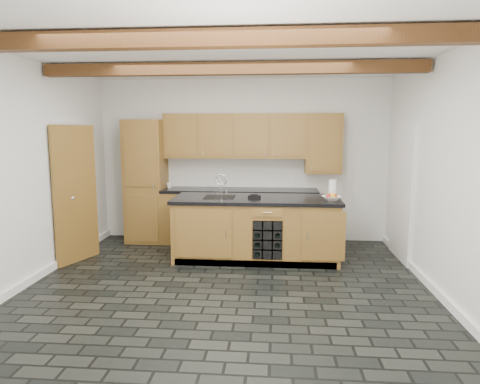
% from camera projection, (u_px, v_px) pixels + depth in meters
% --- Properties ---
extents(ground, '(5.00, 5.00, 0.00)m').
position_uv_depth(ground, '(226.00, 289.00, 5.23)').
color(ground, black).
rests_on(ground, ground).
extents(room_shell, '(5.01, 5.00, 5.00)m').
position_uv_depth(room_shell, '(224.00, 161.00, 5.54)').
color(room_shell, white).
rests_on(room_shell, ground).
extents(back_cabinetry, '(3.65, 0.62, 2.20)m').
position_uv_depth(back_cabinetry, '(220.00, 186.00, 7.33)').
color(back_cabinetry, brown).
rests_on(back_cabinetry, ground).
extents(island, '(2.48, 0.96, 0.93)m').
position_uv_depth(island, '(257.00, 228.00, 6.41)').
color(island, brown).
rests_on(island, ground).
extents(faucet, '(0.45, 0.40, 0.34)m').
position_uv_depth(faucet, '(220.00, 195.00, 6.43)').
color(faucet, black).
rests_on(faucet, island).
extents(kitchen_scale, '(0.19, 0.13, 0.05)m').
position_uv_depth(kitchen_scale, '(254.00, 196.00, 6.32)').
color(kitchen_scale, black).
rests_on(kitchen_scale, island).
extents(fruit_bowl, '(0.31, 0.31, 0.06)m').
position_uv_depth(fruit_bowl, '(331.00, 198.00, 6.11)').
color(fruit_bowl, white).
rests_on(fruit_bowl, island).
extents(fruit_cluster, '(0.16, 0.17, 0.07)m').
position_uv_depth(fruit_cluster, '(331.00, 196.00, 6.11)').
color(fruit_cluster, '#B74218').
rests_on(fruit_cluster, fruit_bowl).
extents(paper_towel, '(0.11, 0.11, 0.27)m').
position_uv_depth(paper_towel, '(333.00, 189.00, 6.28)').
color(paper_towel, white).
rests_on(paper_towel, island).
extents(mug, '(0.13, 0.13, 0.09)m').
position_uv_depth(mug, '(169.00, 186.00, 7.39)').
color(mug, white).
rests_on(mug, back_cabinetry).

